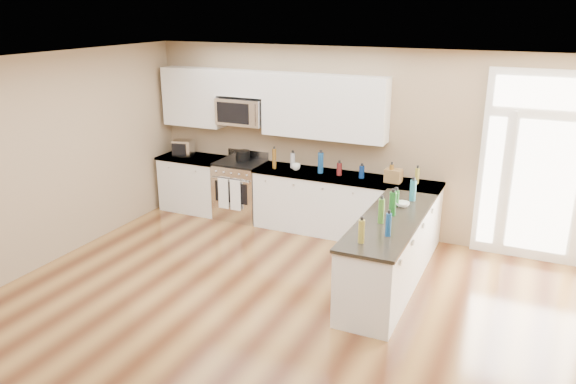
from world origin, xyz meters
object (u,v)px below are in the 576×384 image
(kitchen_range, at_px, (241,189))
(stockpot, at_px, (243,155))
(toaster_oven, at_px, (183,148))
(peninsula_cabinet, at_px, (388,257))

(kitchen_range, height_order, stockpot, stockpot)
(kitchen_range, bearing_deg, stockpot, 93.26)
(stockpot, xyz_separation_m, toaster_oven, (-1.08, -0.13, 0.04))
(kitchen_range, relative_size, stockpot, 4.70)
(stockpot, bearing_deg, peninsula_cabinet, -28.44)
(kitchen_range, relative_size, toaster_oven, 3.43)
(peninsula_cabinet, distance_m, toaster_oven, 4.26)
(toaster_oven, bearing_deg, kitchen_range, -10.92)
(stockpot, distance_m, toaster_oven, 1.08)
(toaster_oven, bearing_deg, peninsula_cabinet, -31.46)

